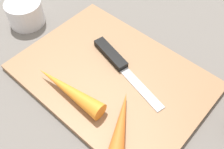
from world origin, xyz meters
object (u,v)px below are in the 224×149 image
knife (114,58)px  carrot_long (68,90)px  carrot_short (121,121)px  cutting_board (112,76)px  small_bowl (25,13)px

knife → carrot_long: bearing=-79.8°
knife → carrot_short: carrot_short is taller
cutting_board → carrot_short: 0.11m
carrot_long → small_bowl: small_bowl is taller
small_bowl → carrot_long: bearing=161.2°
cutting_board → carrot_long: carrot_long is taller
cutting_board → small_bowl: 0.26m
carrot_short → small_bowl: bearing=48.3°
knife → carrot_short: 0.14m
carrot_short → carrot_long: bearing=67.2°
knife → small_bowl: size_ratio=2.47×
cutting_board → knife: bearing=-55.5°
carrot_short → carrot_long: size_ratio=0.75×
cutting_board → small_bowl: bearing=1.8°
cutting_board → carrot_long: bearing=72.5°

